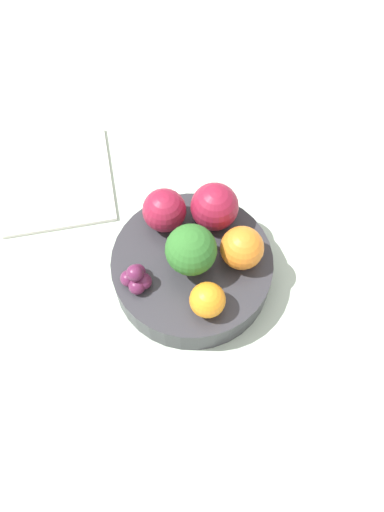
{
  "coord_description": "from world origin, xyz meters",
  "views": [
    {
      "loc": [
        -0.03,
        0.27,
        0.58
      ],
      "look_at": [
        0.0,
        0.0,
        0.07
      ],
      "focal_mm": 35.0,
      "sensor_mm": 36.0,
      "label": 1
    }
  ],
  "objects_px": {
    "bowl": "(192,268)",
    "apple_red": "(215,207)",
    "grape_cluster": "(136,278)",
    "broccoli": "(189,250)",
    "orange_front": "(242,248)",
    "apple_green": "(164,210)",
    "napkin": "(56,180)",
    "orange_back": "(207,300)"
  },
  "relations": [
    {
      "from": "bowl",
      "to": "apple_green",
      "type": "relative_size",
      "value": 3.67
    },
    {
      "from": "bowl",
      "to": "orange_front",
      "type": "xyz_separation_m",
      "value": [
        -0.06,
        -0.01,
        0.05
      ]
    },
    {
      "from": "bowl",
      "to": "apple_red",
      "type": "height_order",
      "value": "apple_red"
    },
    {
      "from": "apple_red",
      "to": "grape_cluster",
      "type": "distance_m",
      "value": 0.12
    },
    {
      "from": "apple_red",
      "to": "napkin",
      "type": "bearing_deg",
      "value": -15.58
    },
    {
      "from": "bowl",
      "to": "apple_red",
      "type": "distance_m",
      "value": 0.08
    },
    {
      "from": "bowl",
      "to": "apple_green",
      "type": "height_order",
      "value": "apple_green"
    },
    {
      "from": "napkin",
      "to": "broccoli",
      "type": "bearing_deg",
      "value": 147.42
    },
    {
      "from": "broccoli",
      "to": "orange_front",
      "type": "distance_m",
      "value": 0.06
    },
    {
      "from": "grape_cluster",
      "to": "apple_green",
      "type": "bearing_deg",
      "value": -102.68
    },
    {
      "from": "broccoli",
      "to": "apple_green",
      "type": "relative_size",
      "value": 1.31
    },
    {
      "from": "bowl",
      "to": "grape_cluster",
      "type": "xyz_separation_m",
      "value": [
        0.06,
        0.04,
        0.03
      ]
    },
    {
      "from": "orange_front",
      "to": "napkin",
      "type": "xyz_separation_m",
      "value": [
        0.26,
        -0.11,
        -0.06
      ]
    },
    {
      "from": "orange_back",
      "to": "bowl",
      "type": "bearing_deg",
      "value": -66.91
    },
    {
      "from": "grape_cluster",
      "to": "napkin",
      "type": "relative_size",
      "value": 0.18
    },
    {
      "from": "apple_green",
      "to": "orange_front",
      "type": "xyz_separation_m",
      "value": [
        -0.09,
        0.04,
        -0.0
      ]
    },
    {
      "from": "orange_front",
      "to": "grape_cluster",
      "type": "distance_m",
      "value": 0.12
    },
    {
      "from": "grape_cluster",
      "to": "napkin",
      "type": "height_order",
      "value": "grape_cluster"
    },
    {
      "from": "broccoli",
      "to": "apple_green",
      "type": "height_order",
      "value": "broccoli"
    },
    {
      "from": "bowl",
      "to": "broccoli",
      "type": "relative_size",
      "value": 2.79
    },
    {
      "from": "broccoli",
      "to": "grape_cluster",
      "type": "height_order",
      "value": "broccoli"
    },
    {
      "from": "apple_green",
      "to": "grape_cluster",
      "type": "distance_m",
      "value": 0.09
    },
    {
      "from": "bowl",
      "to": "napkin",
      "type": "distance_m",
      "value": 0.24
    },
    {
      "from": "apple_red",
      "to": "apple_green",
      "type": "relative_size",
      "value": 1.1
    },
    {
      "from": "napkin",
      "to": "orange_front",
      "type": "bearing_deg",
      "value": 156.77
    },
    {
      "from": "apple_red",
      "to": "grape_cluster",
      "type": "bearing_deg",
      "value": 51.23
    },
    {
      "from": "broccoli",
      "to": "orange_back",
      "type": "height_order",
      "value": "broccoli"
    },
    {
      "from": "grape_cluster",
      "to": "napkin",
      "type": "distance_m",
      "value": 0.22
    },
    {
      "from": "bowl",
      "to": "apple_red",
      "type": "relative_size",
      "value": 3.35
    },
    {
      "from": "bowl",
      "to": "napkin",
      "type": "bearing_deg",
      "value": -30.63
    },
    {
      "from": "broccoli",
      "to": "apple_red",
      "type": "relative_size",
      "value": 1.2
    },
    {
      "from": "orange_front",
      "to": "broccoli",
      "type": "bearing_deg",
      "value": 16.97
    },
    {
      "from": "apple_green",
      "to": "napkin",
      "type": "xyz_separation_m",
      "value": [
        0.16,
        -0.07,
        -0.07
      ]
    },
    {
      "from": "orange_back",
      "to": "apple_red",
      "type": "bearing_deg",
      "value": -87.51
    },
    {
      "from": "broccoli",
      "to": "orange_back",
      "type": "relative_size",
      "value": 1.72
    },
    {
      "from": "apple_green",
      "to": "napkin",
      "type": "bearing_deg",
      "value": -23.88
    },
    {
      "from": "grape_cluster",
      "to": "orange_front",
      "type": "bearing_deg",
      "value": -157.63
    },
    {
      "from": "apple_red",
      "to": "orange_front",
      "type": "relative_size",
      "value": 1.14
    },
    {
      "from": "apple_red",
      "to": "orange_front",
      "type": "height_order",
      "value": "apple_red"
    },
    {
      "from": "broccoli",
      "to": "grape_cluster",
      "type": "relative_size",
      "value": 1.87
    },
    {
      "from": "apple_green",
      "to": "napkin",
      "type": "distance_m",
      "value": 0.19
    },
    {
      "from": "grape_cluster",
      "to": "apple_red",
      "type": "bearing_deg",
      "value": -128.77
    }
  ]
}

